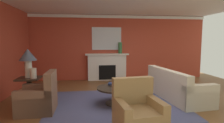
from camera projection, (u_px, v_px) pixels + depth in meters
ground_plane at (135, 103)px, 4.92m from camera, size 9.31×9.31×0.00m
wall_fireplace at (117, 47)px, 7.92m from camera, size 7.76×0.12×2.74m
crown_moulding at (117, 17)px, 7.70m from camera, size 7.76×0.08×0.12m
area_rug at (116, 104)px, 4.83m from camera, size 3.42×2.69×0.01m
fireplace at (107, 68)px, 7.75m from camera, size 1.80×0.35×1.13m
mantel_mirror at (107, 39)px, 7.73m from camera, size 1.23×0.04×0.94m
sofa at (176, 88)px, 5.28m from camera, size 1.11×2.18×0.85m
armchair_near_window at (39, 99)px, 4.27m from camera, size 0.82×0.82×0.95m
armchair_facing_fireplace at (138, 115)px, 3.35m from camera, size 0.89×0.89×0.95m
coffee_table at (116, 92)px, 4.79m from camera, size 1.00×1.00×0.45m
side_table at (29, 89)px, 4.81m from camera, size 0.56×0.56×0.70m
table_lamp at (28, 58)px, 4.72m from camera, size 0.44×0.44×0.75m
vase_mantel_right at (120, 48)px, 7.68m from camera, size 0.16×0.16×0.47m
vase_on_side_table at (33, 73)px, 4.66m from camera, size 0.16×0.16×0.26m
book_red_cover at (117, 86)px, 4.82m from camera, size 0.25×0.19×0.03m
book_art_folio at (112, 84)px, 4.91m from camera, size 0.23×0.22×0.05m
book_small_novel at (121, 84)px, 4.67m from camera, size 0.23×0.17×0.06m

